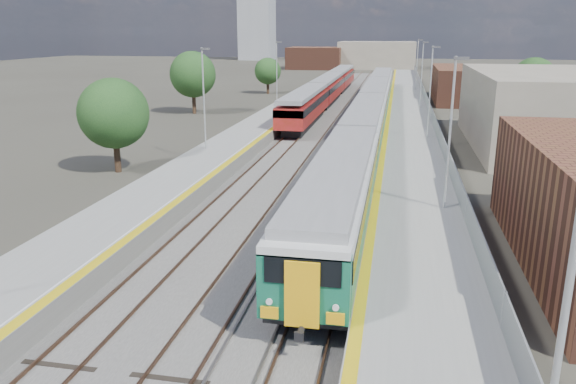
% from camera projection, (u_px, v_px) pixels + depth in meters
% --- Properties ---
extents(ground, '(320.00, 320.00, 0.00)m').
position_uv_depth(ground, '(355.00, 131.00, 56.37)').
color(ground, '#47443A').
rests_on(ground, ground).
extents(ballast_bed, '(10.50, 155.00, 0.06)m').
position_uv_depth(ballast_bed, '(336.00, 126.00, 59.13)').
color(ballast_bed, '#565451').
rests_on(ballast_bed, ground).
extents(tracks, '(8.96, 160.00, 0.17)m').
position_uv_depth(tracks, '(343.00, 123.00, 60.58)').
color(tracks, '#4C3323').
rests_on(tracks, ground).
extents(platform_right, '(4.70, 155.00, 8.52)m').
position_uv_depth(platform_right, '(409.00, 123.00, 57.60)').
color(platform_right, slate).
rests_on(platform_right, ground).
extents(platform_left, '(4.30, 155.00, 8.52)m').
position_uv_depth(platform_left, '(273.00, 119.00, 60.23)').
color(platform_left, slate).
rests_on(platform_left, ground).
extents(buildings, '(72.00, 185.50, 40.00)m').
position_uv_depth(buildings, '(311.00, 27.00, 140.33)').
color(buildings, brown).
rests_on(buildings, ground).
extents(green_train, '(2.92, 81.18, 3.21)m').
position_uv_depth(green_train, '(371.00, 109.00, 55.03)').
color(green_train, black).
rests_on(green_train, ground).
extents(red_train, '(2.82, 57.11, 3.55)m').
position_uv_depth(red_train, '(328.00, 88.00, 76.90)').
color(red_train, black).
rests_on(red_train, ground).
extents(tree_a, '(4.88, 4.88, 6.61)m').
position_uv_depth(tree_a, '(114.00, 114.00, 38.78)').
color(tree_a, '#382619').
rests_on(tree_a, ground).
extents(tree_b, '(5.48, 5.48, 7.43)m').
position_uv_depth(tree_b, '(193.00, 74.00, 66.92)').
color(tree_b, '#382619').
rests_on(tree_b, ground).
extents(tree_c, '(4.18, 4.18, 5.66)m').
position_uv_depth(tree_c, '(268.00, 71.00, 88.82)').
color(tree_c, '#382619').
rests_on(tree_c, ground).
extents(tree_d, '(5.01, 5.01, 6.79)m').
position_uv_depth(tree_d, '(533.00, 79.00, 64.89)').
color(tree_d, '#382619').
rests_on(tree_d, ground).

